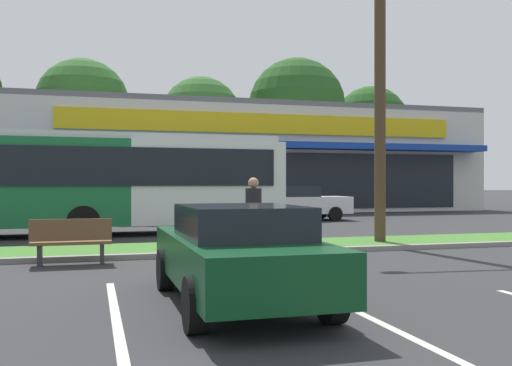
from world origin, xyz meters
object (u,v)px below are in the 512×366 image
object	(u,v)px
bus_stop_bench	(71,240)
car_3	(297,203)
utility_pole	(375,46)
car_4	(238,253)
city_bus	(110,180)
car_1	(170,205)
pedestrian_by_pole	(253,218)

from	to	relation	value
bus_stop_bench	car_3	size ratio (longest dim) A/B	0.35
utility_pole	car_4	bearing A→B (deg)	-130.70
city_bus	car_4	size ratio (longest dim) A/B	2.60
car_4	car_3	bearing A→B (deg)	-22.64
car_1	utility_pole	bearing A→B (deg)	-67.45
utility_pole	city_bus	distance (m)	9.28
car_3	car_1	bearing A→B (deg)	-177.30
pedestrian_by_pole	bus_stop_bench	bearing A→B (deg)	19.73
bus_stop_bench	car_1	distance (m)	12.12
car_4	pedestrian_by_pole	xyz separation A→B (m)	(1.55, 4.71, 0.19)
car_3	bus_stop_bench	bearing A→B (deg)	-127.86
car_4	bus_stop_bench	bearing A→B (deg)	26.61
car_1	car_3	world-z (taller)	car_3
bus_stop_bench	city_bus	bearing A→B (deg)	-98.06
city_bus	utility_pole	bearing A→B (deg)	-39.83
city_bus	pedestrian_by_pole	xyz separation A→B (m)	(2.91, -6.82, -0.86)
car_3	car_4	world-z (taller)	car_3
city_bus	car_1	bearing A→B (deg)	60.57
city_bus	car_1	distance (m)	5.45
car_1	car_4	distance (m)	16.30
car_4	utility_pole	bearing A→B (deg)	-40.70
bus_stop_bench	car_4	bearing A→B (deg)	116.61
utility_pole	car_3	world-z (taller)	utility_pole
utility_pole	bus_stop_bench	xyz separation A→B (m)	(-7.67, -1.55, -4.85)
utility_pole	car_1	bearing A→B (deg)	112.55
car_1	pedestrian_by_pole	distance (m)	11.55
bus_stop_bench	pedestrian_by_pole	size ratio (longest dim) A/B	0.89
bus_stop_bench	pedestrian_by_pole	bearing A→B (deg)	-179.24
car_1	pedestrian_by_pole	world-z (taller)	pedestrian_by_pole
car_1	car_4	size ratio (longest dim) A/B	1.02
car_3	pedestrian_by_pole	distance (m)	12.97
utility_pole	car_1	xyz separation A→B (m)	(-4.17, 10.05, -4.60)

